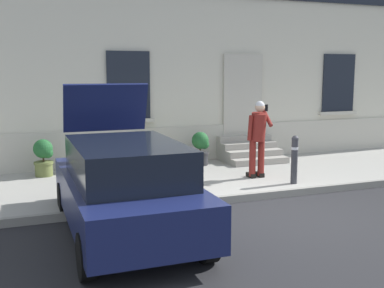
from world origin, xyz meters
name	(u,v)px	position (x,y,z in m)	size (l,w,h in m)	color
ground_plane	(274,214)	(0.00, 0.00, 0.00)	(80.00, 80.00, 0.00)	#232326
sidewalk	(213,177)	(0.00, 2.80, 0.07)	(24.00, 3.60, 0.15)	#99968E
curb_edge	(250,197)	(0.00, 0.94, 0.07)	(24.00, 0.12, 0.15)	gray
building_facade	(178,27)	(0.00, 5.29, 3.73)	(24.00, 1.52, 7.50)	beige
entrance_stoop	(249,151)	(1.64, 4.12, 0.39)	(1.57, 1.28, 0.64)	#9E998E
hatchback_car_navy	(125,186)	(-2.76, -0.18, 0.80)	(1.81, 4.07, 2.34)	#161E4C
bollard_near_person	(294,158)	(1.28, 1.35, 0.71)	(0.15, 0.15, 1.04)	#333338
bollard_far_left	(111,172)	(-2.67, 1.35, 0.71)	(0.15, 0.15, 1.04)	#333338
person_on_phone	(258,134)	(0.80, 2.11, 1.15)	(0.51, 0.48, 1.75)	maroon
planter_olive	(44,157)	(-3.71, 4.03, 0.61)	(0.44, 0.44, 0.86)	#606B38
planter_terracotta	(153,151)	(-1.14, 3.87, 0.61)	(0.44, 0.44, 0.86)	#B25B38
planter_charcoal	(201,148)	(0.15, 3.95, 0.61)	(0.44, 0.44, 0.86)	#2D2D30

